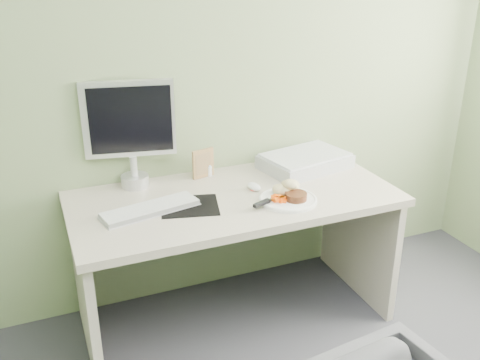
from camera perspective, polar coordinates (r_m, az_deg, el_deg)
name	(u,v)px	position (r m, az deg, el deg)	size (l,w,h in m)	color
wall_back	(207,56)	(2.79, -3.58, 13.09)	(3.50, 3.50, 0.00)	#73855D
desk	(235,228)	(2.71, -0.58, -5.14)	(1.60, 0.75, 0.73)	beige
plate	(288,200)	(2.58, 5.15, -2.12)	(0.28, 0.28, 0.01)	white
steak	(296,196)	(2.56, 5.97, -1.74)	(0.11, 0.11, 0.03)	black
potato_pile	(288,187)	(2.62, 5.14, -0.71)	(0.13, 0.09, 0.07)	tan
carrot_heap	(278,197)	(2.53, 4.08, -1.81)	(0.07, 0.06, 0.04)	#ED4D05
steak_knife	(268,201)	(2.51, 2.97, -2.23)	(0.24, 0.12, 0.02)	silver
mousepad	(190,206)	(2.53, -5.38, -2.77)	(0.27, 0.24, 0.00)	black
keyboard	(150,209)	(2.49, -9.54, -3.02)	(0.45, 0.13, 0.02)	white
computer_mouse	(254,187)	(2.69, 1.51, -0.71)	(0.05, 0.10, 0.03)	white
photo_frame	(203,163)	(2.82, -3.96, 1.78)	(0.13, 0.01, 0.16)	olive
eyedrop_bottle	(210,170)	(2.85, -3.27, 1.05)	(0.02, 0.02, 0.07)	white
scanner	(305,162)	(2.98, 6.94, 1.94)	(0.46, 0.31, 0.07)	#A2A4A9
monitor	(130,128)	(2.70, -11.67, 5.43)	(0.45, 0.16, 0.54)	silver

